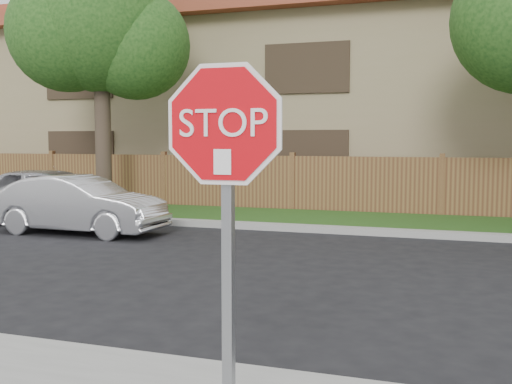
% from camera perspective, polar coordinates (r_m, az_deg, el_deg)
% --- Properties ---
extents(far_curb, '(70.00, 0.30, 0.15)m').
position_cam_1_polar(far_curb, '(13.10, 16.86, -3.91)').
color(far_curb, gray).
rests_on(far_curb, ground).
extents(grass_strip, '(70.00, 3.00, 0.12)m').
position_cam_1_polar(grass_strip, '(14.74, 17.04, -3.00)').
color(grass_strip, '#1E4714').
rests_on(grass_strip, ground).
extents(fence, '(70.00, 0.12, 1.60)m').
position_cam_1_polar(fence, '(16.25, 17.25, 0.35)').
color(fence, brown).
rests_on(fence, ground).
extents(apartment_building, '(35.20, 9.20, 7.20)m').
position_cam_1_polar(apartment_building, '(21.85, 17.77, 8.64)').
color(apartment_building, '#91825A').
rests_on(apartment_building, ground).
extents(tree_left, '(4.80, 3.90, 7.78)m').
position_cam_1_polar(tree_left, '(17.40, -14.78, 15.33)').
color(tree_left, '#382B21').
rests_on(tree_left, ground).
extents(stop_sign, '(1.01, 0.13, 2.55)m').
position_cam_1_polar(stop_sign, '(3.57, -2.95, 1.30)').
color(stop_sign, gray).
rests_on(stop_sign, sidewalk_near).
extents(sedan_far_left, '(4.30, 2.14, 1.41)m').
position_cam_1_polar(sedan_far_left, '(15.53, -18.86, -0.26)').
color(sedan_far_left, '#A8A8AD').
rests_on(sedan_far_left, ground).
extents(sedan_left, '(3.89, 1.40, 1.27)m').
position_cam_1_polar(sedan_left, '(13.63, -16.50, -1.18)').
color(sedan_left, silver).
rests_on(sedan_left, ground).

